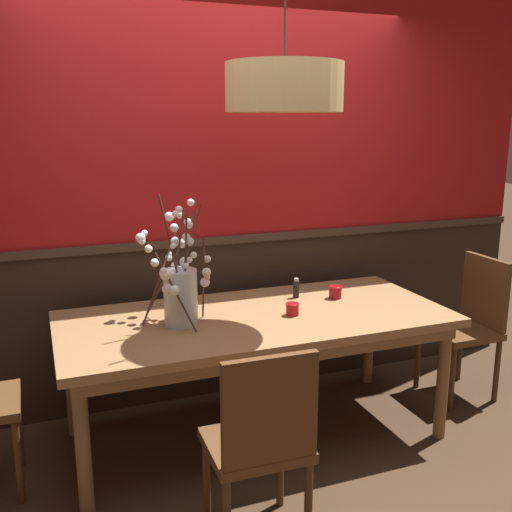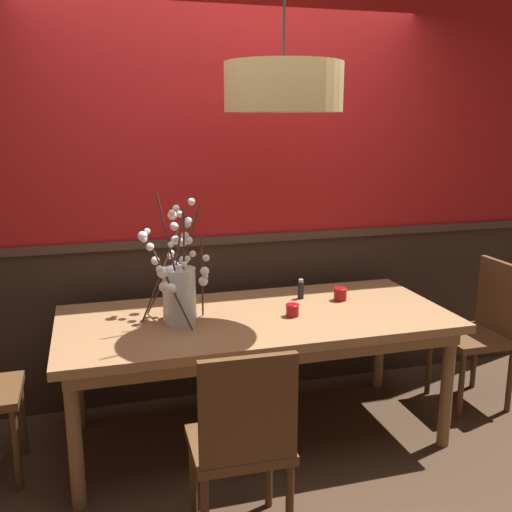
% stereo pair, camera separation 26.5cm
% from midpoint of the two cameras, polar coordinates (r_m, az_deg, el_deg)
% --- Properties ---
extents(ground_plane, '(24.00, 24.00, 0.00)m').
position_cam_midpoint_polar(ground_plane, '(3.63, 2.18, -17.03)').
color(ground_plane, '#422D1E').
extents(back_wall, '(4.60, 0.14, 2.93)m').
position_cam_midpoint_polar(back_wall, '(3.80, -0.83, 7.58)').
color(back_wall, '#2D2119').
rests_on(back_wall, ground).
extents(dining_table, '(2.19, 0.98, 0.75)m').
position_cam_midpoint_polar(dining_table, '(3.34, 2.28, -7.07)').
color(dining_table, '#997047').
rests_on(dining_table, ground).
extents(chair_far_side_right, '(0.47, 0.46, 0.94)m').
position_cam_midpoint_polar(chair_far_side_right, '(4.30, 1.86, -4.42)').
color(chair_far_side_right, brown).
rests_on(chair_far_side_right, ground).
extents(chair_far_side_left, '(0.41, 0.42, 0.93)m').
position_cam_midpoint_polar(chair_far_side_left, '(4.16, -5.94, -5.30)').
color(chair_far_side_left, brown).
rests_on(chair_far_side_left, ground).
extents(chair_near_side_left, '(0.43, 0.39, 0.93)m').
position_cam_midpoint_polar(chair_near_side_left, '(2.57, 1.79, -17.37)').
color(chair_near_side_left, brown).
rests_on(chair_near_side_left, ground).
extents(chair_head_east_end, '(0.42, 0.42, 0.94)m').
position_cam_midpoint_polar(chair_head_east_end, '(4.12, 22.91, -6.30)').
color(chair_head_east_end, brown).
rests_on(chair_head_east_end, ground).
extents(vase_with_blossoms, '(0.38, 0.48, 0.71)m').
position_cam_midpoint_polar(vase_with_blossoms, '(3.17, -5.19, -3.13)').
color(vase_with_blossoms, silver).
rests_on(vase_with_blossoms, dining_table).
extents(candle_holder_nearer_center, '(0.08, 0.08, 0.08)m').
position_cam_midpoint_polar(candle_holder_nearer_center, '(3.63, 10.29, -3.68)').
color(candle_holder_nearer_center, '#9E0F14').
rests_on(candle_holder_nearer_center, dining_table).
extents(candle_holder_nearer_edge, '(0.08, 0.08, 0.07)m').
position_cam_midpoint_polar(candle_holder_nearer_edge, '(3.30, 5.87, -5.28)').
color(candle_holder_nearer_edge, '#9E0F14').
rests_on(candle_holder_nearer_edge, dining_table).
extents(condiment_bottle, '(0.04, 0.04, 0.12)m').
position_cam_midpoint_polar(condiment_bottle, '(3.62, 6.48, -3.28)').
color(condiment_bottle, black).
rests_on(condiment_bottle, dining_table).
extents(pendant_lamp, '(0.61, 0.61, 1.07)m').
position_cam_midpoint_polar(pendant_lamp, '(3.10, 5.24, 16.03)').
color(pendant_lamp, tan).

